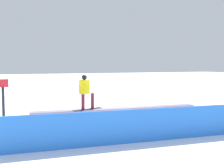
% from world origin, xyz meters
% --- Properties ---
extents(ground_plane, '(120.00, 120.00, 0.00)m').
position_xyz_m(ground_plane, '(0.00, 0.00, 0.00)').
color(ground_plane, white).
extents(grind_box, '(7.50, 1.26, 0.50)m').
position_xyz_m(grind_box, '(0.00, 0.00, 0.23)').
color(grind_box, red).
rests_on(grind_box, ground_plane).
extents(snowboarder, '(1.43, 0.72, 1.49)m').
position_xyz_m(snowboarder, '(1.46, -0.10, 1.31)').
color(snowboarder, black).
rests_on(snowboarder, grind_box).
extents(safety_fence, '(10.17, 1.11, 1.04)m').
position_xyz_m(safety_fence, '(0.00, 3.54, 0.52)').
color(safety_fence, '#2C79E9').
rests_on(safety_fence, ground_plane).
extents(trail_marker, '(0.40, 0.10, 1.87)m').
position_xyz_m(trail_marker, '(4.68, -0.10, 1.00)').
color(trail_marker, '#262628').
rests_on(trail_marker, ground_plane).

